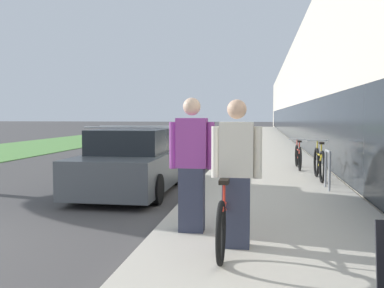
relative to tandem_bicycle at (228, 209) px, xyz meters
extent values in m
cube|color=#BCB5A5|center=(0.65, 19.74, -0.45)|extent=(3.42, 70.00, 0.15)
cube|color=beige|center=(7.41, 27.74, 2.67)|extent=(10.00, 70.00, 6.38)
cube|color=#1E2328|center=(2.45, 27.74, 0.73)|extent=(0.10, 63.00, 2.20)
cube|color=#5B9347|center=(-11.98, 23.74, -0.50)|extent=(6.05, 70.00, 0.03)
torus|color=black|center=(0.00, 1.06, -0.03)|extent=(0.06, 0.69, 0.69)
torus|color=black|center=(0.00, -1.03, -0.03)|extent=(0.06, 0.69, 0.69)
cylinder|color=red|center=(0.00, 0.01, 0.18)|extent=(0.04, 1.77, 0.04)
cylinder|color=red|center=(0.00, -0.40, 0.08)|extent=(0.04, 1.05, 0.32)
cylinder|color=red|center=(0.00, -0.65, 0.32)|extent=(0.03, 0.03, 0.29)
cube|color=black|center=(0.00, -0.65, 0.47)|extent=(0.11, 0.22, 0.05)
cylinder|color=red|center=(0.00, 0.89, 0.33)|extent=(0.03, 0.03, 0.30)
cylinder|color=silver|center=(0.00, 0.89, 0.48)|extent=(0.52, 0.03, 0.03)
cube|color=#33384C|center=(0.12, -0.36, 0.06)|extent=(0.33, 0.24, 0.86)
cube|color=beige|center=(0.12, -0.36, 0.81)|extent=(0.40, 0.24, 0.66)
cylinder|color=beige|center=(-0.13, -0.36, 0.78)|extent=(0.10, 0.10, 0.62)
cylinder|color=beige|center=(0.38, -0.36, 0.78)|extent=(0.10, 0.10, 0.62)
sphere|color=tan|center=(0.12, -0.36, 1.29)|extent=(0.23, 0.23, 0.23)
cube|color=#33384C|center=(-0.52, 0.24, 0.07)|extent=(0.34, 0.24, 0.88)
cube|color=#933D93|center=(-0.52, 0.24, 0.85)|extent=(0.41, 0.24, 0.68)
cylinder|color=#933D93|center=(-0.78, 0.24, 0.81)|extent=(0.11, 0.11, 0.64)
cylinder|color=#933D93|center=(-0.26, 0.24, 0.81)|extent=(0.11, 0.11, 0.64)
sphere|color=beige|center=(-0.52, 0.24, 1.34)|extent=(0.24, 0.24, 0.24)
cylinder|color=gray|center=(1.85, 3.76, 0.04)|extent=(0.05, 0.05, 0.82)
cylinder|color=gray|center=(1.85, 4.31, 0.04)|extent=(0.05, 0.05, 0.82)
cylinder|color=gray|center=(1.85, 4.03, 0.45)|extent=(0.05, 0.55, 0.05)
torus|color=black|center=(1.86, 5.92, 0.01)|extent=(0.06, 0.76, 0.76)
torus|color=black|center=(1.86, 4.91, 0.01)|extent=(0.06, 0.76, 0.76)
cylinder|color=yellow|center=(1.86, 5.42, 0.24)|extent=(0.04, 0.86, 0.04)
cylinder|color=yellow|center=(1.86, 5.21, 0.13)|extent=(0.04, 0.53, 0.35)
cylinder|color=yellow|center=(1.86, 5.09, 0.40)|extent=(0.03, 0.03, 0.32)
cube|color=black|center=(1.86, 5.09, 0.56)|extent=(0.11, 0.22, 0.05)
cylinder|color=yellow|center=(1.86, 5.84, 0.41)|extent=(0.03, 0.03, 0.33)
cylinder|color=silver|center=(1.86, 5.84, 0.57)|extent=(0.52, 0.03, 0.03)
torus|color=black|center=(1.54, 8.13, -0.03)|extent=(0.06, 0.69, 0.69)
torus|color=black|center=(1.54, 7.05, -0.03)|extent=(0.06, 0.69, 0.69)
cylinder|color=red|center=(1.54, 7.59, 0.18)|extent=(0.04, 0.91, 0.04)
cylinder|color=red|center=(1.54, 7.38, 0.08)|extent=(0.04, 0.55, 0.32)
cylinder|color=red|center=(1.54, 7.25, 0.32)|extent=(0.03, 0.03, 0.28)
cube|color=black|center=(1.54, 7.25, 0.46)|extent=(0.11, 0.22, 0.05)
cylinder|color=red|center=(1.54, 8.04, 0.33)|extent=(0.03, 0.03, 0.30)
cylinder|color=silver|center=(1.54, 8.04, 0.48)|extent=(0.52, 0.03, 0.03)
cube|color=#4C5156|center=(-2.43, 3.78, 0.01)|extent=(1.78, 4.09, 0.75)
cube|color=#1E2328|center=(-2.43, 3.78, 0.65)|extent=(1.53, 2.05, 0.53)
cylinder|color=silver|center=(-2.43, 4.23, 0.96)|extent=(1.90, 0.04, 0.04)
cylinder|color=silver|center=(-2.43, 3.33, 0.96)|extent=(1.90, 0.04, 0.04)
cylinder|color=black|center=(-3.25, 5.00, -0.22)|extent=(0.22, 0.60, 0.60)
cylinder|color=black|center=(-1.60, 5.00, -0.22)|extent=(0.22, 0.60, 0.60)
cylinder|color=black|center=(-3.25, 2.55, -0.22)|extent=(0.22, 0.60, 0.60)
cylinder|color=black|center=(-1.60, 2.55, -0.22)|extent=(0.22, 0.60, 0.60)
ellipsoid|color=maroon|center=(-2.22, 9.61, -0.06)|extent=(1.59, 4.13, 0.64)
cube|color=#1E2328|center=(-2.22, 10.12, 0.38)|extent=(1.11, 0.04, 0.26)
cylinder|color=black|center=(-2.96, 10.80, -0.22)|extent=(0.22, 0.60, 0.60)
cylinder|color=black|center=(-1.49, 10.80, -0.22)|extent=(0.22, 0.60, 0.60)
cylinder|color=black|center=(-2.96, 8.41, -0.22)|extent=(0.22, 0.60, 0.60)
cylinder|color=black|center=(-1.49, 8.41, -0.22)|extent=(0.22, 0.60, 0.60)
camera|label=1|loc=(0.40, -5.49, 1.22)|focal=40.00mm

